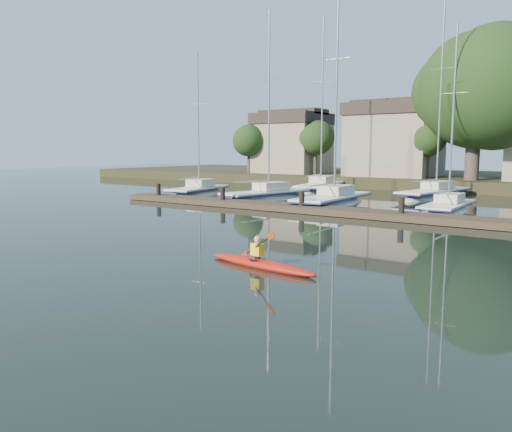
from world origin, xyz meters
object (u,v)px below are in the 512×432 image
Objects in this scene: dock at (348,212)px; sailboat_0 at (198,198)px; sailboat_3 at (447,216)px; sailboat_1 at (266,202)px; sailboat_2 at (332,209)px; sailboat_5 at (320,193)px; kayak at (260,262)px; sailboat_6 at (434,200)px.

sailboat_0 is at bearing 163.36° from dock.
sailboat_1 is at bearing 179.29° from sailboat_3.
sailboat_0 is 12.25m from sailboat_2.
kayak is at bearing -76.18° from sailboat_5.
sailboat_1 reaches higher than kayak.
kayak is 26.32m from sailboat_6.
kayak is 18.02m from sailboat_2.
sailboat_5 is (-0.42, 9.15, -0.00)m from sailboat_1.
dock is 2.06× the size of sailboat_6.
kayak is 25.22m from sailboat_0.
dock is 15.90m from sailboat_0.
sailboat_0 reaches higher than dock.
sailboat_6 reaches higher than sailboat_2.
sailboat_5 is (6.15, 9.27, 0.00)m from sailboat_0.
kayak is 13.28m from dock.
kayak is at bearing -72.44° from sailboat_2.
sailboat_3 is at bearing 93.24° from kayak.
sailboat_0 is at bearing -167.52° from sailboat_1.
sailboat_2 is (-5.91, 17.02, -0.37)m from kayak.
sailboat_0 is 0.86× the size of sailboat_1.
sailboat_0 is 0.77× the size of sailboat_6.
dock is 2.68× the size of sailboat_0.
sailboat_5 is at bearing 46.33° from sailboat_0.
sailboat_5 is at bearing 104.02° from sailboat_1.
kayak is at bearing -94.23° from sailboat_3.
sailboat_3 is 0.73× the size of sailboat_5.
sailboat_3 is 0.72× the size of sailboat_6.
kayak is 0.26× the size of sailboat_5.
sailboat_2 is 1.36× the size of sailboat_3.
sailboat_2 is 10.06m from sailboat_6.
kayak is 17.54m from sailboat_3.
sailboat_6 is (4.00, 9.23, 0.01)m from sailboat_2.
sailboat_3 is 9.32m from sailboat_6.
sailboat_1 is at bearing 172.22° from sailboat_2.
sailboat_1 is at bearing -97.71° from sailboat_5.
sailboat_2 reaches higher than sailboat_1.
sailboat_0 is (-15.23, 4.55, -0.41)m from dock.
sailboat_3 is at bearing 2.17° from sailboat_2.
sailboat_6 is at bearing 65.00° from sailboat_2.
sailboat_1 is at bearing 130.69° from kayak.
sailboat_3 reaches higher than dock.
dock is 6.19m from sailboat_3.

